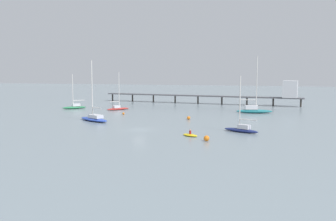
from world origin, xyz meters
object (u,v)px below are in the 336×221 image
(sailboat_red, at_px, (118,108))
(sailboat_navy, at_px, (242,128))
(sailboat_green, at_px, (75,106))
(mooring_buoy_mid, at_px, (207,138))
(sailboat_teal, at_px, (254,110))
(mooring_buoy_near, at_px, (123,114))
(dinghy_yellow, at_px, (190,135))
(sailboat_blue, at_px, (94,118))
(mooring_buoy_outer, at_px, (189,118))
(pier, at_px, (248,92))

(sailboat_red, height_order, sailboat_navy, sailboat_red)
(sailboat_green, distance_m, mooring_buoy_mid, 58.02)
(sailboat_teal, height_order, mooring_buoy_near, sailboat_teal)
(dinghy_yellow, xyz_separation_m, mooring_buoy_near, (-21.90, 24.95, 0.07))
(sailboat_blue, distance_m, mooring_buoy_outer, 20.27)
(sailboat_red, distance_m, mooring_buoy_mid, 49.57)
(sailboat_navy, bearing_deg, sailboat_red, 140.85)
(pier, xyz_separation_m, mooring_buoy_near, (-27.47, -32.94, -3.69))
(pier, bearing_deg, sailboat_navy, -87.54)
(sailboat_teal, height_order, dinghy_yellow, sailboat_teal)
(pier, relative_size, mooring_buoy_mid, 72.98)
(sailboat_navy, relative_size, mooring_buoy_outer, 12.87)
(sailboat_blue, bearing_deg, sailboat_navy, -11.38)
(pier, height_order, sailboat_blue, sailboat_blue)
(mooring_buoy_outer, relative_size, mooring_buoy_near, 1.37)
(sailboat_blue, bearing_deg, sailboat_green, 127.56)
(sailboat_navy, distance_m, mooring_buoy_mid, 10.84)
(sailboat_green, distance_m, mooring_buoy_near, 20.78)
(sailboat_green, bearing_deg, dinghy_yellow, -40.49)
(sailboat_teal, bearing_deg, mooring_buoy_outer, -128.00)
(pier, bearing_deg, mooring_buoy_mid, -92.08)
(sailboat_red, height_order, sailboat_green, sailboat_red)
(sailboat_teal, relative_size, sailboat_blue, 1.11)
(sailboat_blue, xyz_separation_m, sailboat_green, (-16.91, 21.99, -0.07))
(sailboat_teal, bearing_deg, mooring_buoy_mid, -97.04)
(sailboat_red, relative_size, sailboat_green, 1.06)
(pier, bearing_deg, mooring_buoy_near, -129.83)
(sailboat_red, bearing_deg, sailboat_teal, 2.89)
(dinghy_yellow, bearing_deg, mooring_buoy_near, 131.27)
(sailboat_teal, xyz_separation_m, mooring_buoy_near, (-30.24, -11.89, -0.60))
(mooring_buoy_near, bearing_deg, sailboat_teal, 21.46)
(sailboat_blue, bearing_deg, pier, 57.40)
(mooring_buoy_mid, bearing_deg, sailboat_red, 128.65)
(sailboat_green, relative_size, sailboat_navy, 0.98)
(pier, height_order, dinghy_yellow, pier)
(sailboat_green, xyz_separation_m, sailboat_navy, (48.17, -28.28, 0.05))
(sailboat_red, relative_size, dinghy_yellow, 3.14)
(sailboat_teal, distance_m, sailboat_red, 36.01)
(sailboat_red, bearing_deg, sailboat_navy, -39.15)
(pier, height_order, sailboat_teal, sailboat_teal)
(mooring_buoy_outer, relative_size, mooring_buoy_mid, 0.86)
(sailboat_blue, height_order, dinghy_yellow, sailboat_blue)
(sailboat_red, distance_m, sailboat_navy, 45.68)
(sailboat_blue, height_order, sailboat_navy, sailboat_blue)
(dinghy_yellow, xyz_separation_m, mooring_buoy_outer, (-4.70, 20.15, 0.18))
(sailboat_navy, distance_m, mooring_buoy_outer, 18.74)
(dinghy_yellow, relative_size, mooring_buoy_near, 5.87)
(sailboat_red, distance_m, mooring_buoy_outer, 27.33)
(sailboat_green, bearing_deg, pier, 27.02)
(sailboat_teal, distance_m, sailboat_green, 48.77)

